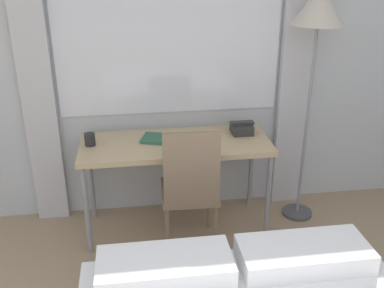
% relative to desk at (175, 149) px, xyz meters
% --- Properties ---
extents(wall_back_with_window, '(5.51, 0.13, 2.70)m').
position_rel_desk_xyz_m(wall_back_with_window, '(0.10, 0.36, 0.68)').
color(wall_back_with_window, silver).
rests_on(wall_back_with_window, ground_plane).
extents(desk, '(1.39, 0.57, 0.73)m').
position_rel_desk_xyz_m(desk, '(0.00, 0.00, 0.00)').
color(desk, tan).
rests_on(desk, ground_plane).
extents(desk_chair, '(0.42, 0.42, 0.96)m').
position_rel_desk_xyz_m(desk_chair, '(0.07, -0.29, -0.15)').
color(desk_chair, '#8C7259').
rests_on(desk_chair, ground_plane).
extents(standing_lamp, '(0.37, 0.37, 1.82)m').
position_rel_desk_xyz_m(standing_lamp, '(1.02, 0.03, 0.92)').
color(standing_lamp, '#4C4C51').
rests_on(standing_lamp, ground_plane).
extents(telephone, '(0.18, 0.16, 0.09)m').
position_rel_desk_xyz_m(telephone, '(0.52, 0.10, 0.10)').
color(telephone, '#2D2D2D').
rests_on(telephone, desk).
extents(book, '(0.29, 0.25, 0.02)m').
position_rel_desk_xyz_m(book, '(-0.12, 0.05, 0.07)').
color(book, '#33664C').
rests_on(book, desk).
extents(mug, '(0.08, 0.08, 0.09)m').
position_rel_desk_xyz_m(mug, '(-0.62, 0.02, 0.10)').
color(mug, '#262628').
rests_on(mug, desk).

